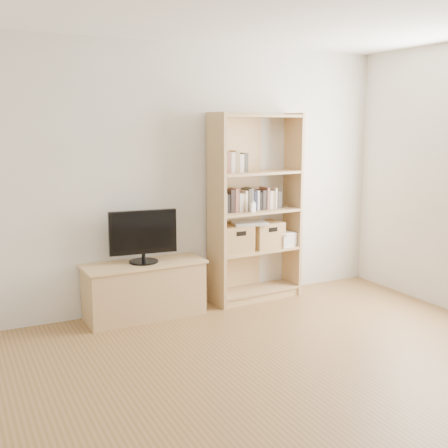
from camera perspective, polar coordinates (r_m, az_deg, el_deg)
floor at (r=3.89m, az=11.42°, el=-18.16°), size 4.50×5.00×0.01m
back_wall at (r=5.63m, az=-3.90°, el=4.70°), size 4.50×0.02×2.60m
tv_stand at (r=5.46m, az=-8.08°, el=-6.74°), size 1.13×0.45×0.51m
bookshelf at (r=5.83m, az=3.25°, el=1.65°), size 1.00×0.42×1.94m
television at (r=5.33m, az=-8.23°, el=-1.28°), size 0.64×0.12×0.50m
books_row_mid at (r=5.83m, az=3.14°, el=2.44°), size 0.76×0.21×0.20m
books_row_upper at (r=5.68m, az=1.35°, el=6.34°), size 0.41×0.18×0.21m
baby_monitor at (r=5.67m, az=2.95°, el=1.69°), size 0.05×0.04×0.10m
basket_left at (r=5.73m, az=1.10°, el=-1.49°), size 0.34×0.28×0.27m
basket_right at (r=5.94m, az=4.20°, el=-1.09°), size 0.36×0.31×0.27m
laptop at (r=5.78m, az=2.61°, el=0.10°), size 0.39×0.32×0.03m
magazine_stack at (r=6.08m, az=5.86°, el=-1.55°), size 0.24×0.31×0.13m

